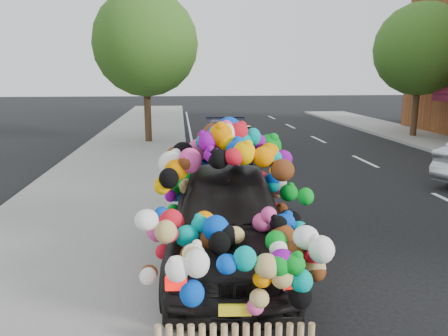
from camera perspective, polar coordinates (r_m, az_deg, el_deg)
name	(u,v)px	position (r m, az deg, el deg)	size (l,w,h in m)	color
ground	(299,211)	(9.46, 9.82, -5.50)	(100.00, 100.00, 0.00)	black
sidewalk	(92,214)	(9.28, -16.82, -5.80)	(4.00, 60.00, 0.12)	gray
kerb	(189,211)	(9.11, -4.64, -5.62)	(0.15, 60.00, 0.13)	gray
tree_near_sidewalk	(145,44)	(18.26, -10.25, 15.70)	(4.20, 4.20, 6.13)	#332114
tree_far_b	(421,49)	(21.44, 24.30, 13.95)	(4.00, 4.00, 5.90)	#332114
plush_art_car	(228,194)	(6.50, 0.54, -3.46)	(2.45, 4.70, 2.13)	black
navy_sedan	(225,140)	(14.99, 0.15, 3.69)	(1.76, 4.34, 1.26)	black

